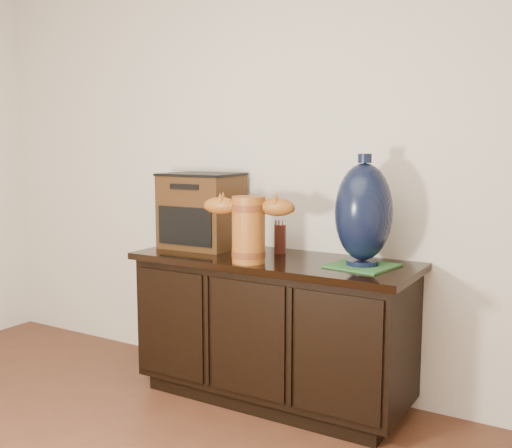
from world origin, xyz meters
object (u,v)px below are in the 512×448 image
Objects in this scene: sideboard at (273,328)px; lamp_base at (363,213)px; spray_can at (280,237)px; terracotta_vessel at (249,225)px; tv_radio at (202,210)px.

lamp_base is at bearing 2.96° from sideboard.
spray_can reaches higher than sideboard.
terracotta_vessel is at bearing -92.67° from spray_can.
tv_radio reaches higher than sideboard.
sideboard is 2.81× the size of lamp_base.
terracotta_vessel reaches higher than sideboard.
terracotta_vessel is 0.88× the size of lamp_base.
tv_radio is 0.48m from spray_can.
spray_can is (0.47, 0.06, -0.12)m from tv_radio.
tv_radio is (-0.49, 0.07, 0.57)m from sideboard.
tv_radio is at bearing 171.82° from sideboard.
sideboard is 3.20× the size of terracotta_vessel.
lamp_base reaches higher than terracotta_vessel.
sideboard is 8.14× the size of spray_can.
terracotta_vessel is 0.31m from spray_can.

